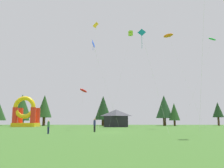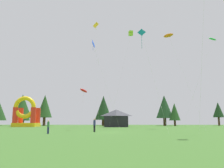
% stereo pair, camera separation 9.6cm
% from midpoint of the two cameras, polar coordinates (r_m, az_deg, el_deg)
% --- Properties ---
extents(ground_plane, '(120.00, 120.00, 0.00)m').
position_cam_midpoint_polar(ground_plane, '(31.40, -0.45, -11.56)').
color(ground_plane, '#3D6B28').
extents(kite_teal_diamond, '(3.11, 3.37, 14.20)m').
position_cam_midpoint_polar(kite_teal_diamond, '(34.56, 7.24, 11.70)').
color(kite_teal_diamond, '#0C7F7A').
rests_on(kite_teal_diamond, ground_plane).
extents(kite_lime_box, '(5.69, 2.92, 22.96)m').
position_cam_midpoint_polar(kite_lime_box, '(58.78, 4.55, 11.99)').
color(kite_lime_box, '#8CD826').
rests_on(kite_lime_box, ground_plane).
extents(kite_blue_diamond, '(5.13, 4.11, 15.46)m').
position_cam_midpoint_polar(kite_blue_diamond, '(42.79, -4.59, 9.30)').
color(kite_blue_diamond, blue).
rests_on(kite_blue_diamond, ground_plane).
extents(kite_red_parafoil, '(2.29, 3.31, 9.87)m').
position_cam_midpoint_polar(kite_red_parafoil, '(61.68, -6.75, -1.58)').
color(kite_red_parafoil, red).
rests_on(kite_red_parafoil, ground_plane).
extents(kite_green_parafoil, '(10.93, 4.04, 23.45)m').
position_cam_midpoint_polar(kite_green_parafoil, '(69.39, 22.98, 9.86)').
color(kite_green_parafoil, green).
rests_on(kite_green_parafoil, ground_plane).
extents(kite_yellow_diamond, '(2.37, 10.07, 25.90)m').
position_cam_midpoint_polar(kite_yellow_diamond, '(61.80, -3.73, 13.64)').
color(kite_yellow_diamond, yellow).
rests_on(kite_yellow_diamond, ground_plane).
extents(kite_orange_parafoil, '(5.39, 7.41, 19.08)m').
position_cam_midpoint_polar(kite_orange_parafoil, '(50.51, 13.41, 11.22)').
color(kite_orange_parafoil, orange).
rests_on(kite_orange_parafoil, ground_plane).
extents(person_near_camera, '(0.37, 0.37, 1.60)m').
position_cam_midpoint_polar(person_near_camera, '(29.45, -14.94, -9.60)').
color(person_near_camera, navy).
rests_on(person_near_camera, ground_plane).
extents(person_left_edge, '(0.44, 0.44, 1.82)m').
position_cam_midpoint_polar(person_left_edge, '(33.05, -4.14, -9.52)').
color(person_left_edge, black).
rests_on(person_left_edge, ground_plane).
extents(inflatable_red_slide, '(5.91, 4.68, 7.68)m').
position_cam_midpoint_polar(inflatable_red_slide, '(65.11, -19.91, -7.04)').
color(inflatable_red_slide, yellow).
rests_on(inflatable_red_slide, ground_plane).
extents(festival_tent, '(5.75, 4.42, 4.26)m').
position_cam_midpoint_polar(festival_tent, '(59.43, 1.07, -8.19)').
color(festival_tent, black).
rests_on(festival_tent, ground_plane).
extents(tree_row_1, '(4.38, 4.38, 7.81)m').
position_cam_midpoint_polar(tree_row_1, '(83.16, -20.44, -6.08)').
color(tree_row_1, '#4C331E').
rests_on(tree_row_1, ground_plane).
extents(tree_row_2, '(5.52, 5.52, 9.48)m').
position_cam_midpoint_polar(tree_row_2, '(77.36, -20.65, -5.00)').
color(tree_row_2, '#4C331E').
rests_on(tree_row_2, ground_plane).
extents(tree_row_3, '(4.58, 4.58, 9.52)m').
position_cam_midpoint_polar(tree_row_3, '(77.17, -15.79, -5.15)').
color(tree_row_3, '#4C331E').
rests_on(tree_row_3, ground_plane).
extents(tree_row_4, '(5.15, 5.15, 9.14)m').
position_cam_midpoint_polar(tree_row_4, '(73.56, -2.03, -5.73)').
color(tree_row_4, '#4C331E').
rests_on(tree_row_4, ground_plane).
extents(tree_row_5, '(5.09, 5.09, 9.39)m').
position_cam_midpoint_polar(tree_row_5, '(75.71, 12.47, -5.33)').
color(tree_row_5, '#4C331E').
rests_on(tree_row_5, ground_plane).
extents(tree_row_6, '(3.30, 3.30, 6.77)m').
position_cam_midpoint_polar(tree_row_6, '(73.89, 14.78, -6.46)').
color(tree_row_6, '#4C331E').
rests_on(tree_row_6, ground_plane).
extents(tree_row_7, '(3.36, 3.36, 7.33)m').
position_cam_midpoint_polar(tree_row_7, '(82.51, 24.12, -5.68)').
color(tree_row_7, '#4C331E').
rests_on(tree_row_7, ground_plane).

